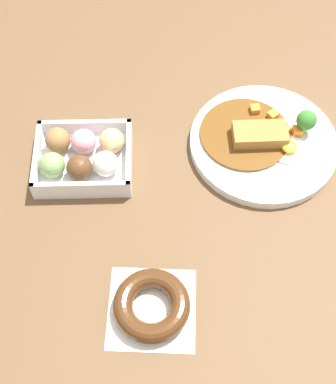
% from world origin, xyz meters
% --- Properties ---
extents(ground_plane, '(1.60, 1.60, 0.00)m').
position_xyz_m(ground_plane, '(0.00, 0.00, 0.00)').
color(ground_plane, brown).
extents(curry_plate, '(0.27, 0.27, 0.07)m').
position_xyz_m(curry_plate, '(-0.16, -0.07, 0.01)').
color(curry_plate, white).
rests_on(curry_plate, ground_plane).
extents(donut_box, '(0.17, 0.14, 0.06)m').
position_xyz_m(donut_box, '(0.17, -0.04, 0.03)').
color(donut_box, white).
rests_on(donut_box, ground_plane).
extents(chocolate_ring_donut, '(0.14, 0.14, 0.03)m').
position_xyz_m(chocolate_ring_donut, '(0.05, 0.24, 0.02)').
color(chocolate_ring_donut, white).
rests_on(chocolate_ring_donut, ground_plane).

